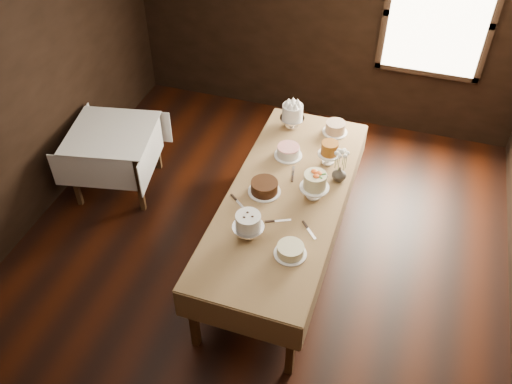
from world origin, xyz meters
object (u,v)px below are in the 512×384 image
Objects in this scene: cake_flowers at (314,187)px; cake_server_e at (240,205)px; cake_server_a at (283,220)px; cake_server_b at (311,233)px; cake_lattice at (288,152)px; side_table at (112,139)px; cake_caramel at (329,154)px; flower_vase at (339,174)px; cake_chocolate at (264,187)px; cake_server_d at (323,179)px; cake_meringue at (292,117)px; cake_swirl at (248,227)px; cake_speckled at (335,128)px; cake_cream at (290,250)px; cake_server_c at (293,171)px; display_table at (286,200)px.

cake_flowers is 0.71m from cake_server_e.
cake_server_b is at bearing -40.20° from cake_server_a.
cake_server_e is at bearing -105.10° from cake_lattice.
side_table is 3.84× the size of cake_flowers.
cake_caramel is 0.28m from flower_vase.
cake_chocolate reaches higher than cake_server_d.
cake_flowers is (0.49, -1.02, -0.01)m from cake_meringue.
side_table is 4.53× the size of cake_server_d.
cake_server_d is at bearing -3.00° from side_table.
cake_swirl reaches higher than flower_vase.
flower_vase is (0.15, 0.04, 0.07)m from cake_server_d.
cake_speckled reaches higher than cake_cream.
cake_lattice is 1.11× the size of cake_caramel.
cake_cream is at bearing -91.82° from cake_caramel.
cake_server_a and cake_server_d have the same top height.
cake_chocolate is 1.30× the size of cake_server_d.
cake_cream is (-0.04, -1.30, -0.06)m from cake_caramel.
cake_swirl is 0.98m from cake_server_c.
cake_caramel is 1.08× the size of cake_server_c.
cake_server_a and cake_server_b have the same top height.
cake_caramel is (0.28, 0.59, 0.17)m from display_table.
cake_server_e is (1.77, -0.72, 0.16)m from side_table.
cake_caramel reaches higher than cake_server_d.
cake_server_a is at bearing -48.97° from cake_chocolate.
cake_speckled is 1.06m from cake_flowers.
cake_cream is 1.90× the size of flower_vase.
display_table is at bearing -101.88° from cake_speckled.
cake_swirl is 0.37m from cake_server_a.
cake_chocolate is 0.42m from cake_server_a.
cake_meringue is 1.46m from cake_server_a.
side_table is at bearing -176.62° from cake_lattice.
cake_swirl reaches higher than cake_lattice.
cake_server_e is at bearing -143.90° from cake_server_b.
cake_speckled is 0.66m from cake_lattice.
cake_cream is at bearing -91.49° from cake_flowers.
flower_vase is at bearing 77.11° from cake_server_e.
cake_server_d is at bearing -30.39° from cake_lattice.
cake_caramel is at bearing -85.63° from cake_speckled.
cake_cream is 0.74m from cake_server_e.
cake_server_b is at bearing 68.13° from cake_cream.
flower_vase is at bearing 40.49° from display_table.
cake_server_e is at bearing -22.13° from side_table.
cake_server_d is 1.00× the size of cake_server_e.
cake_speckled is 1.82m from cake_cream.
cake_lattice is at bearing 89.96° from cake_server_d.
cake_meringue is at bearing 159.64° from cake_server_b.
cake_caramel reaches higher than cake_server_a.
cake_chocolate is 0.47m from cake_flowers.
display_table is 1.15m from cake_speckled.
cake_flowers is 0.46m from cake_server_a.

